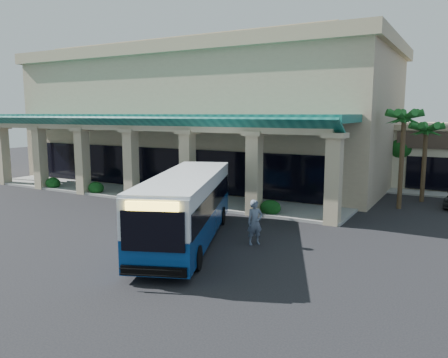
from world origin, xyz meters
The scene contains 9 objects.
ground centered at (0.00, 0.00, 0.00)m, with size 110.00×110.00×0.00m, color black.
main_building centered at (-8.00, 16.00, 5.67)m, with size 30.80×14.80×11.35m, color tan, non-canonical shape.
arcade centered at (-8.00, 6.80, 2.85)m, with size 30.00×6.20×5.70m, color #0E574F, non-canonical shape.
palm_0 centered at (8.50, 11.00, 3.30)m, with size 2.40×2.40×6.60m, color #195E1F, non-canonical shape.
palm_1 centered at (9.50, 14.00, 2.90)m, with size 2.40×2.40×5.80m, color #195E1F, non-canonical shape.
palm_2 centered at (-22.50, 6.50, 3.10)m, with size 2.40×2.40×6.20m, color #195E1F, non-canonical shape.
broadleaf_tree centered at (7.50, 19.00, 2.41)m, with size 2.60×2.60×4.81m, color #0D3D11, non-canonical shape.
transit_bus centered at (1.12, -1.00, 1.53)m, with size 2.54×10.93×3.05m, color navy, non-canonical shape.
pedestrian centered at (3.97, 0.09, 0.99)m, with size 0.73×0.48×1.99m, color slate.
Camera 1 is at (11.88, -16.84, 5.72)m, focal length 35.00 mm.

